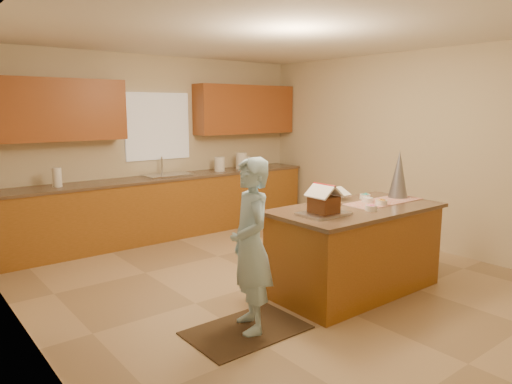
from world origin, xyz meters
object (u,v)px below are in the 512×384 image
Objects in this scene: tinsel_tree at (399,174)px; boy at (251,245)px; gingerbread_house at (324,202)px; island_base at (355,251)px.

boy is (-2.20, -0.08, -0.42)m from tinsel_tree.
tinsel_tree reaches higher than gingerbread_house.
island_base is at bearing -176.81° from tinsel_tree.
boy reaches higher than tinsel_tree.
tinsel_tree is at bearing 3.67° from island_base.
tinsel_tree is 0.36× the size of boy.
tinsel_tree reaches higher than island_base.
tinsel_tree is 2.24m from boy.
island_base is 3.27× the size of tinsel_tree.
tinsel_tree is at bearing 3.82° from gingerbread_house.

